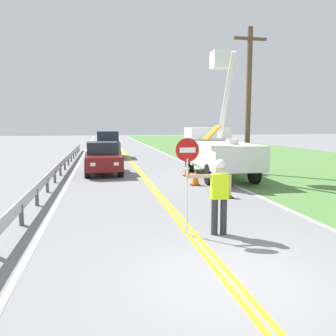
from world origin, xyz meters
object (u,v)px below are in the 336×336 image
(stop_sign_paddle, at_px, (187,165))
(utility_bucket_truck, at_px, (217,148))
(flagger_worker, at_px, (219,192))
(traffic_cone_tail, at_px, (187,169))
(traffic_cone_lead, at_px, (227,189))
(utility_pole_near, at_px, (248,98))
(oncoming_sedan_nearest, at_px, (102,158))
(traffic_cone_mid, at_px, (195,178))
(oncoming_suv_second, at_px, (108,144))

(stop_sign_paddle, xyz_separation_m, utility_bucket_truck, (3.84, 9.12, -0.27))
(flagger_worker, bearing_deg, traffic_cone_tail, 80.39)
(utility_bucket_truck, distance_m, traffic_cone_tail, 1.85)
(utility_bucket_truck, xyz_separation_m, traffic_cone_lead, (-1.35, -5.21, -1.10))
(utility_pole_near, height_order, traffic_cone_lead, utility_pole_near)
(flagger_worker, bearing_deg, stop_sign_paddle, 174.56)
(oncoming_sedan_nearest, bearing_deg, utility_pole_near, -8.69)
(flagger_worker, xyz_separation_m, traffic_cone_tail, (1.61, 9.51, -0.71))
(traffic_cone_mid, bearing_deg, stop_sign_paddle, -107.06)
(flagger_worker, relative_size, oncoming_suv_second, 0.39)
(flagger_worker, height_order, traffic_cone_lead, flagger_worker)
(utility_bucket_truck, bearing_deg, traffic_cone_tail, 167.69)
(flagger_worker, bearing_deg, traffic_cone_lead, 66.65)
(utility_bucket_truck, xyz_separation_m, oncoming_sedan_nearest, (-5.74, 1.93, -0.60))
(traffic_cone_mid, bearing_deg, traffic_cone_tail, 83.16)
(flagger_worker, xyz_separation_m, oncoming_suv_second, (-2.17, 20.43, 0.01))
(oncoming_suv_second, bearing_deg, utility_pole_near, -55.43)
(traffic_cone_lead, bearing_deg, oncoming_sedan_nearest, 121.63)
(utility_pole_near, bearing_deg, traffic_cone_mid, -139.68)
(flagger_worker, xyz_separation_m, traffic_cone_mid, (1.28, 6.73, -0.71))
(flagger_worker, distance_m, traffic_cone_tail, 9.67)
(utility_bucket_truck, distance_m, traffic_cone_lead, 5.49)
(flagger_worker, xyz_separation_m, oncoming_sedan_nearest, (-2.67, 11.12, -0.21))
(traffic_cone_mid, relative_size, traffic_cone_tail, 1.00)
(stop_sign_paddle, relative_size, oncoming_suv_second, 0.50)
(oncoming_suv_second, distance_m, traffic_cone_tail, 11.58)
(utility_bucket_truck, relative_size, oncoming_suv_second, 1.49)
(oncoming_sedan_nearest, bearing_deg, flagger_worker, -76.48)
(flagger_worker, relative_size, utility_pole_near, 0.24)
(flagger_worker, distance_m, utility_pole_near, 11.54)
(oncoming_sedan_nearest, distance_m, traffic_cone_mid, 5.92)
(stop_sign_paddle, distance_m, oncoming_sedan_nearest, 11.24)
(oncoming_sedan_nearest, xyz_separation_m, traffic_cone_lead, (4.39, -7.13, -0.50))
(utility_bucket_truck, distance_m, traffic_cone_mid, 3.24)
(utility_bucket_truck, distance_m, oncoming_sedan_nearest, 6.09)
(utility_pole_near, bearing_deg, traffic_cone_lead, -119.27)
(flagger_worker, xyz_separation_m, stop_sign_paddle, (-0.77, 0.07, 0.66))
(oncoming_sedan_nearest, relative_size, oncoming_suv_second, 0.90)
(oncoming_sedan_nearest, xyz_separation_m, traffic_cone_tail, (4.28, -1.61, -0.50))
(oncoming_sedan_nearest, xyz_separation_m, traffic_cone_mid, (3.95, -4.39, -0.50))
(oncoming_sedan_nearest, height_order, traffic_cone_lead, oncoming_sedan_nearest)
(utility_bucket_truck, bearing_deg, utility_pole_near, 20.58)
(oncoming_sedan_nearest, distance_m, utility_pole_near, 8.44)
(traffic_cone_lead, xyz_separation_m, traffic_cone_mid, (-0.44, 2.74, 0.00))
(stop_sign_paddle, distance_m, traffic_cone_mid, 7.10)
(stop_sign_paddle, xyz_separation_m, traffic_cone_mid, (2.04, 6.66, -1.37))
(utility_pole_near, relative_size, traffic_cone_mid, 10.98)
(oncoming_sedan_nearest, xyz_separation_m, utility_pole_near, (7.73, -1.18, 3.19))
(oncoming_suv_second, bearing_deg, traffic_cone_lead, -76.67)
(stop_sign_paddle, distance_m, utility_bucket_truck, 9.90)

